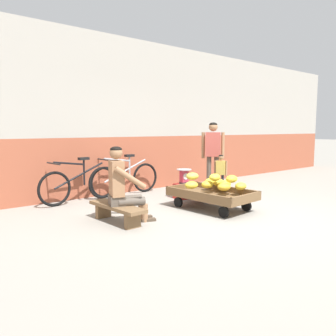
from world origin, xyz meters
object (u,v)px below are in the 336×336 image
plastic_crate (184,191)px  weighing_scale (184,176)px  bicycle_near_left (80,184)px  customer_adult (213,149)px  shopping_bag (211,193)px  vendor_seated (122,185)px  low_bench (117,209)px  bicycle_far_left (126,178)px  customer_child (221,170)px  banana_cart (212,196)px

plastic_crate → weighing_scale: 0.30m
weighing_scale → bicycle_near_left: bicycle_near_left is taller
weighing_scale → plastic_crate: bearing=90.0°
bicycle_near_left → customer_adult: (2.67, -0.93, 0.60)m
customer_adult → shopping_bag: 1.10m
vendor_seated → plastic_crate: (1.88, 0.73, -0.42)m
low_bench → bicycle_far_left: bearing=54.5°
low_bench → weighing_scale: bearing=19.6°
weighing_scale → bicycle_far_left: bicycle_far_left is taller
plastic_crate → weighing_scale: bearing=-90.0°
bicycle_far_left → shopping_bag: bicycle_far_left is taller
plastic_crate → customer_child: (0.77, -0.29, 0.38)m
customer_adult → vendor_seated: bearing=-164.3°
low_bench → vendor_seated: size_ratio=0.98×
plastic_crate → weighing_scale: (0.00, -0.00, 0.30)m
low_bench → plastic_crate: bearing=19.6°
plastic_crate → bicycle_far_left: bicycle_far_left is taller
customer_adult → plastic_crate: bearing=-176.9°
banana_cart → low_bench: bearing=170.2°
customer_child → shopping_bag: size_ratio=3.59×
plastic_crate → customer_child: size_ratio=0.42×
customer_adult → customer_child: customer_adult is taller
bicycle_near_left → shopping_bag: bicycle_near_left is taller
banana_cart → low_bench: (-1.72, 0.30, -0.04)m
plastic_crate → customer_child: customer_child is taller
weighing_scale → customer_adult: (0.88, 0.05, 0.50)m
customer_adult → shopping_bag: (-0.54, -0.47, -0.83)m
bicycle_far_left → shopping_bag: (1.06, -1.47, -0.23)m
plastic_crate → customer_adult: customer_adult is taller
banana_cart → bicycle_near_left: bearing=128.0°
banana_cart → customer_child: bearing=35.0°
low_bench → bicycle_near_left: bicycle_near_left is taller
customer_child → vendor_seated: bearing=-170.5°
customer_adult → shopping_bag: customer_adult is taller
low_bench → bicycle_near_left: size_ratio=0.67×
low_bench → plastic_crate: size_ratio=3.10×
shopping_bag → banana_cart: bearing=-135.7°
banana_cart → vendor_seated: (-1.64, 0.27, 0.33)m
weighing_scale → low_bench: bearing=-160.4°
plastic_crate → customer_child: 0.90m
bicycle_far_left → plastic_crate: bearing=-55.6°
vendor_seated → plastic_crate: size_ratio=3.17×
bicycle_far_left → shopping_bag: bearing=-54.3°
plastic_crate → shopping_bag: plastic_crate is taller
plastic_crate → bicycle_near_left: bearing=151.4°
plastic_crate → customer_adult: bearing=3.1°
plastic_crate → bicycle_near_left: 2.05m
customer_adult → customer_child: (-0.11, -0.33, -0.42)m
plastic_crate → customer_adult: (0.88, 0.05, 0.80)m
weighing_scale → customer_child: size_ratio=0.35×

